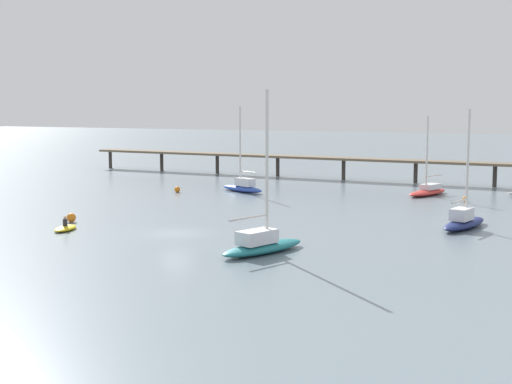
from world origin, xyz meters
TOP-DOWN VIEW (x-y plane):
  - ground_plane at (0.00, 0.00)m, footprint 400.00×400.00m
  - pier at (19.01, 42.31)m, footprint 77.84×8.08m
  - sailboat_blue at (-6.39, 25.98)m, footprint 6.62×4.37m
  - sailboat_navy at (19.77, 11.13)m, footprint 3.45×7.20m
  - sailboat_teal at (8.95, -4.17)m, footprint 4.41×7.48m
  - sailboat_red at (13.16, 31.40)m, footprint 4.03×7.17m
  - dinghy_yellow at (-8.54, -2.34)m, footprint 1.96×3.13m
  - mooring_buoy_near at (-10.62, 1.08)m, footprint 0.77×0.77m
  - mooring_buoy_outer at (-12.89, 22.64)m, footprint 0.66×0.66m
  - mooring_buoy_far at (17.61, 27.50)m, footprint 0.55×0.55m

SIDE VIEW (x-z plane):
  - ground_plane at x=0.00m, z-range 0.00..0.00m
  - dinghy_yellow at x=-8.54m, z-range -0.36..0.78m
  - mooring_buoy_far at x=17.61m, z-range 0.00..0.55m
  - mooring_buoy_outer at x=-12.89m, z-range 0.00..0.66m
  - mooring_buoy_near at x=-10.62m, z-range 0.00..0.77m
  - sailboat_red at x=13.16m, z-range -3.69..4.81m
  - sailboat_navy at x=19.77m, z-range -4.03..5.39m
  - sailboat_blue at x=-6.39m, z-range -4.07..5.49m
  - sailboat_teal at x=8.95m, z-range -4.66..6.10m
  - pier at x=19.01m, z-range 0.43..7.33m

